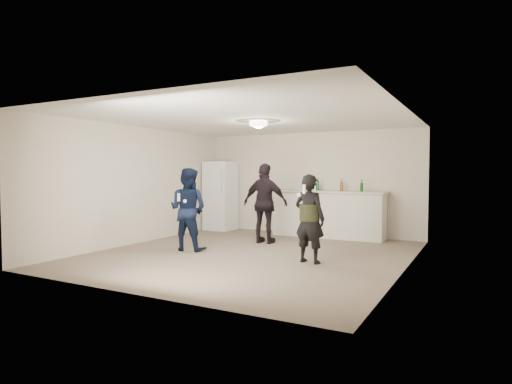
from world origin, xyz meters
The scene contains 21 objects.
floor centered at (0.00, 0.00, 0.00)m, with size 6.00×6.00×0.00m, color #6B5B4C.
ceiling centered at (0.00, 0.00, 2.50)m, with size 6.00×6.00×0.00m, color silver.
wall_back centered at (0.00, 3.00, 1.25)m, with size 6.00×6.00×0.00m, color beige.
wall_front centered at (0.00, -3.00, 1.25)m, with size 6.00×6.00×0.00m, color beige.
wall_left centered at (-2.75, 0.00, 1.25)m, with size 6.00×6.00×0.00m, color beige.
wall_right centered at (2.75, 0.00, 1.25)m, with size 6.00×6.00×0.00m, color beige.
counter centered at (0.59, 2.67, 0.53)m, with size 2.60×0.56×1.05m, color silver.
counter_top centered at (0.59, 2.67, 1.07)m, with size 2.68×0.64×0.04m, color beige.
fridge centered at (-2.35, 2.60, 0.90)m, with size 0.70×0.70×1.80m, color white.
fridge_handle centered at (-2.07, 2.23, 1.30)m, with size 0.02×0.02×0.60m, color silver.
ceiling_dome centered at (0.00, 0.30, 2.45)m, with size 0.36×0.36×0.16m, color white.
shaker centered at (0.24, 2.77, 1.18)m, with size 0.08×0.08×0.17m, color silver.
man centered at (-1.28, -0.23, 0.80)m, with size 0.78×0.61×1.61m, color #0F1E41.
woman centered at (1.24, -0.21, 0.75)m, with size 0.54×0.36×1.49m, color black.
camo_shorts centered at (1.24, -0.21, 0.85)m, with size 0.34×0.34×0.28m, color #2F3719.
spectator centered at (-0.32, 1.21, 0.86)m, with size 1.01×0.42×1.72m, color black.
remote_man centered at (-1.28, -0.51, 1.05)m, with size 0.04×0.04×0.15m, color white.
nunchuk_man centered at (-1.16, -0.48, 0.98)m, with size 0.07×0.07×0.07m, color white.
remote_woman centered at (1.24, -0.46, 1.25)m, with size 0.04×0.04×0.15m, color white.
nunchuk_woman centered at (1.14, -0.43, 1.15)m, with size 0.07×0.07×0.07m, color white.
bottle_cluster centered at (0.69, 2.70, 1.19)m, with size 1.49×0.32×0.24m.
Camera 1 is at (3.81, -6.93, 1.52)m, focal length 30.00 mm.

